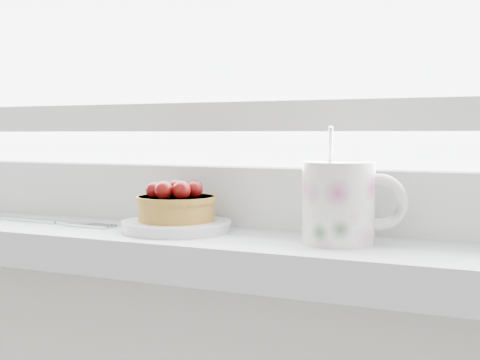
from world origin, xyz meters
The scene contains 4 objects.
saucer centered at (-0.03, 1.88, 0.95)m, with size 0.12×0.12×0.01m, color silver.
raspberry_tart centered at (-0.03, 1.88, 0.97)m, with size 0.09×0.09×0.05m.
floral_mug centered at (0.16, 1.88, 0.98)m, with size 0.11×0.09×0.12m.
fork centered at (-0.21, 1.88, 0.94)m, with size 0.20×0.03×0.00m.
Camera 1 is at (0.35, 1.24, 1.05)m, focal length 50.00 mm.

